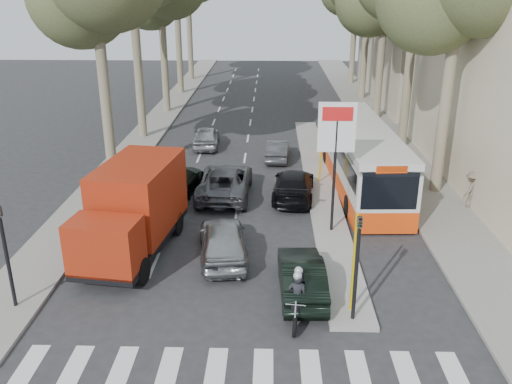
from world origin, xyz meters
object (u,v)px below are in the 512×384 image
(dark_hatchback, at_px, (301,276))
(motorcycle, at_px, (297,296))
(city_bus, at_px, (361,155))
(silver_hatchback, at_px, (223,240))
(red_truck, at_px, (134,208))

(dark_hatchback, bearing_deg, motorcycle, 79.81)
(dark_hatchback, xyz_separation_m, city_bus, (3.54, 10.61, 1.01))
(city_bus, relative_size, motorcycle, 5.88)
(silver_hatchback, distance_m, red_truck, 3.64)
(silver_hatchback, relative_size, red_truck, 0.65)
(red_truck, bearing_deg, motorcycle, -28.25)
(red_truck, bearing_deg, silver_hatchback, -0.50)
(silver_hatchback, relative_size, city_bus, 0.36)
(city_bus, xyz_separation_m, motorcycle, (-3.74, -12.08, -0.88))
(dark_hatchback, relative_size, city_bus, 0.34)
(dark_hatchback, xyz_separation_m, red_truck, (-6.31, 2.99, 1.15))
(silver_hatchback, distance_m, motorcycle, 4.77)
(silver_hatchback, xyz_separation_m, red_truck, (-3.44, 0.51, 1.08))
(red_truck, bearing_deg, dark_hatchback, -17.47)
(silver_hatchback, bearing_deg, red_truck, -15.84)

